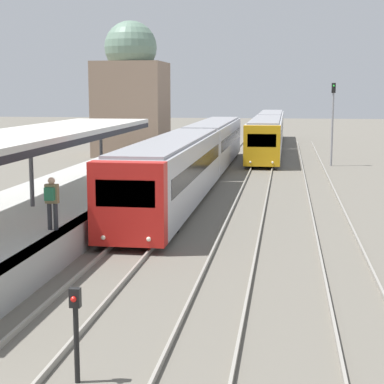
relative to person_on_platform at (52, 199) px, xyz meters
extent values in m
cube|color=beige|center=(-2.25, 3.90, 1.72)|extent=(4.00, 23.04, 0.20)
cube|color=black|center=(-0.29, 3.90, 1.50)|extent=(0.08, 23.04, 0.24)
cylinder|color=#47474C|center=(-2.25, 3.90, 0.32)|extent=(0.16, 0.16, 2.61)
cylinder|color=#47474C|center=(-2.25, 13.11, 0.32)|extent=(0.16, 0.16, 2.61)
cylinder|color=#2D2D33|center=(-0.10, 0.04, -0.56)|extent=(0.14, 0.14, 0.85)
cylinder|color=#2D2D33|center=(0.10, 0.04, -0.56)|extent=(0.14, 0.14, 0.85)
cube|color=olive|center=(0.00, 0.04, 0.16)|extent=(0.40, 0.22, 0.60)
sphere|color=tan|center=(0.00, 0.04, 0.57)|extent=(0.22, 0.22, 0.22)
cube|color=#236B47|center=(0.00, -0.16, 0.18)|extent=(0.30, 0.18, 0.40)
cube|color=red|center=(2.04, 1.55, -0.37)|extent=(2.56, 0.70, 2.79)
cube|color=black|center=(2.04, 1.22, 0.02)|extent=(1.99, 0.04, 0.89)
sphere|color=#EFEACC|center=(1.28, 1.21, -1.46)|extent=(0.16, 0.16, 0.16)
sphere|color=#EFEACC|center=(2.81, 1.21, -1.46)|extent=(0.16, 0.16, 0.16)
cube|color=#B7B7BC|center=(2.04, 10.27, -0.37)|extent=(2.56, 16.74, 2.79)
cube|color=gray|center=(2.04, 10.27, 1.09)|extent=(2.25, 16.41, 0.12)
cube|color=black|center=(2.04, 10.27, -0.06)|extent=(2.58, 15.40, 0.73)
cylinder|color=black|center=(0.96, 4.83, -1.68)|extent=(0.12, 0.70, 0.70)
cylinder|color=black|center=(3.13, 4.83, -1.68)|extent=(0.12, 0.70, 0.70)
cylinder|color=black|center=(0.96, 15.71, -1.68)|extent=(0.12, 0.70, 0.70)
cylinder|color=black|center=(3.13, 15.71, -1.68)|extent=(0.12, 0.70, 0.70)
cube|color=#B7B7BC|center=(2.04, 27.36, -0.37)|extent=(2.56, 16.74, 2.79)
cube|color=gray|center=(2.04, 27.36, 1.09)|extent=(2.25, 16.41, 0.12)
cube|color=black|center=(2.04, 27.36, -0.06)|extent=(2.58, 15.40, 0.73)
cylinder|color=black|center=(0.96, 21.92, -1.68)|extent=(0.12, 0.70, 0.70)
cylinder|color=black|center=(3.13, 21.92, -1.68)|extent=(0.12, 0.70, 0.70)
cylinder|color=black|center=(0.96, 32.80, -1.68)|extent=(0.12, 0.70, 0.70)
cylinder|color=black|center=(3.13, 32.80, -1.68)|extent=(0.12, 0.70, 0.70)
cube|color=gold|center=(5.56, 24.97, -0.38)|extent=(2.50, 0.70, 2.77)
cube|color=black|center=(5.56, 24.64, 0.01)|extent=(1.95, 0.04, 0.89)
sphere|color=#EFEACC|center=(4.81, 24.63, -1.46)|extent=(0.16, 0.16, 0.16)
sphere|color=#EFEACC|center=(6.31, 24.63, -1.46)|extent=(0.16, 0.16, 0.16)
cube|color=silver|center=(5.56, 33.26, -0.38)|extent=(2.50, 15.87, 2.77)
cube|color=gray|center=(5.56, 33.26, 1.07)|extent=(2.20, 15.55, 0.12)
cube|color=black|center=(5.56, 33.26, -0.07)|extent=(2.52, 14.60, 0.72)
cylinder|color=black|center=(4.50, 28.10, -1.68)|extent=(0.12, 0.70, 0.70)
cylinder|color=black|center=(6.62, 28.10, -1.68)|extent=(0.12, 0.70, 0.70)
cylinder|color=black|center=(4.50, 38.41, -1.68)|extent=(0.12, 0.70, 0.70)
cylinder|color=black|center=(6.62, 38.41, -1.68)|extent=(0.12, 0.70, 0.70)
cube|color=silver|center=(5.56, 49.48, -0.38)|extent=(2.50, 15.87, 2.77)
cube|color=gray|center=(5.56, 49.48, 1.07)|extent=(2.20, 15.55, 0.12)
cube|color=black|center=(5.56, 49.48, -0.07)|extent=(2.52, 14.60, 0.72)
cylinder|color=black|center=(4.50, 44.32, -1.68)|extent=(0.12, 0.70, 0.70)
cylinder|color=black|center=(6.62, 44.32, -1.68)|extent=(0.12, 0.70, 0.70)
cylinder|color=black|center=(4.50, 54.63, -1.68)|extent=(0.12, 0.70, 0.70)
cylinder|color=black|center=(6.62, 54.63, -1.68)|extent=(0.12, 0.70, 0.70)
cylinder|color=black|center=(3.44, -8.02, -1.31)|extent=(0.10, 0.10, 1.46)
cube|color=black|center=(3.44, -8.02, -0.40)|extent=(0.20, 0.14, 0.36)
sphere|color=red|center=(3.44, -8.11, -0.40)|extent=(0.11, 0.11, 0.11)
cylinder|color=gray|center=(10.44, 28.15, 0.92)|extent=(0.14, 0.14, 5.91)
cube|color=black|center=(10.44, 28.15, 3.53)|extent=(0.28, 0.20, 0.70)
sphere|color=green|center=(10.44, 28.03, 3.67)|extent=(0.14, 0.14, 0.14)
cube|color=#89705B|center=(-5.63, 33.73, 1.82)|extent=(5.59, 5.59, 7.71)
sphere|color=slate|center=(-5.63, 33.73, 6.85)|extent=(4.30, 4.30, 4.30)
camera|label=1|loc=(7.18, -18.82, 3.33)|focal=60.00mm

